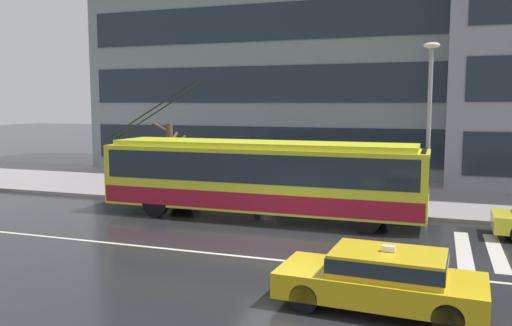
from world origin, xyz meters
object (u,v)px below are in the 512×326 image
Objects in this scene: trolleybus at (261,176)px; taxi_oncoming_near at (383,277)px; pedestrian_waiting_by_pole at (320,162)px; pedestrian_approaching_curb at (257,178)px; street_lamp at (429,113)px; street_tree_bare at (170,153)px; pedestrian_walking_past at (396,166)px; bus_shelter at (232,154)px; pedestrian_at_shelter at (196,172)px.

trolleybus is 9.39m from taxi_oncoming_near.
pedestrian_waiting_by_pole reaches higher than taxi_oncoming_near.
pedestrian_approaching_curb is (-1.02, 2.57, -0.47)m from trolleybus.
trolleybus is 2.88× the size of taxi_oncoming_near.
pedestrian_waiting_by_pole is (1.38, 4.18, 0.14)m from trolleybus.
pedestrian_waiting_by_pole is at bearing 156.55° from street_lamp.
pedestrian_approaching_curb is at bearing 176.85° from street_lamp.
street_tree_bare is (-7.68, 0.33, 0.17)m from pedestrian_waiting_by_pole.
bus_shelter is at bearing -176.73° from pedestrian_walking_past.
pedestrian_waiting_by_pole is (4.08, 0.36, -0.28)m from bus_shelter.
pedestrian_walking_past reaches higher than pedestrian_at_shelter.
bus_shelter is 2.08m from pedestrian_at_shelter.
taxi_oncoming_near is 2.25× the size of pedestrian_walking_past.
trolleybus is 6.49× the size of pedestrian_walking_past.
bus_shelter is at bearing -10.83° from street_tree_bare.
bus_shelter is (-8.05, 11.48, 1.33)m from taxi_oncoming_near.
pedestrian_approaching_curb is at bearing -36.59° from bus_shelter.
bus_shelter is at bearing -174.90° from pedestrian_waiting_by_pole.
trolleybus is 3.06× the size of bus_shelter.
street_lamp is 1.94× the size of street_tree_bare.
bus_shelter reaches higher than taxi_oncoming_near.
street_tree_bare reaches higher than pedestrian_walking_past.
bus_shelter is 7.37m from pedestrian_walking_past.
pedestrian_at_shelter is 9.25m from pedestrian_walking_past.
street_lamp reaches higher than street_tree_bare.
pedestrian_walking_past is (9.22, 0.41, 0.59)m from pedestrian_at_shelter.
bus_shelter is 3.67m from street_tree_bare.
pedestrian_walking_past is (7.36, 0.42, -0.32)m from bus_shelter.
bus_shelter is 2.42× the size of pedestrian_approaching_curb.
pedestrian_approaching_curb is 7.57m from street_lamp.
trolleybus is at bearing -159.92° from street_lamp.
pedestrian_walking_past is at bearing 2.52° from pedestrian_at_shelter.
pedestrian_walking_past is 0.58× the size of street_tree_bare.
taxi_oncoming_near is (5.35, -7.67, -0.91)m from trolleybus.
taxi_oncoming_near is 10.41m from street_lamp.
pedestrian_approaching_curb is 5.94m from pedestrian_walking_past.
trolleybus is 5.99m from pedestrian_at_shelter.
trolleybus is 3.78× the size of street_tree_bare.
taxi_oncoming_near is 12.06m from pedestrian_approaching_curb.
pedestrian_walking_past is at bearing 42.32° from trolleybus.
pedestrian_at_shelter reaches higher than taxi_oncoming_near.
taxi_oncoming_near is at bearing -49.23° from pedestrian_at_shelter.
pedestrian_at_shelter is 5.99m from pedestrian_waiting_by_pole.
taxi_oncoming_near is at bearing -58.12° from pedestrian_approaching_curb.
pedestrian_approaching_curb is 0.88× the size of pedestrian_walking_past.
pedestrian_waiting_by_pole is 7.69m from street_tree_bare.
street_tree_bare is (-6.31, 4.51, 0.31)m from trolleybus.
pedestrian_at_shelter is at bearing 171.13° from street_lamp.
pedestrian_at_shelter is (-1.87, 0.02, -0.91)m from bus_shelter.
street_lamp is at bearing -23.45° from pedestrian_waiting_by_pole.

